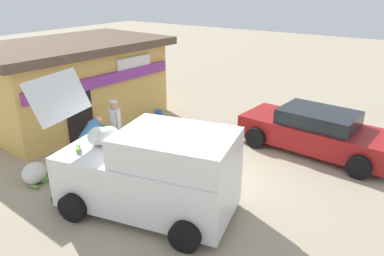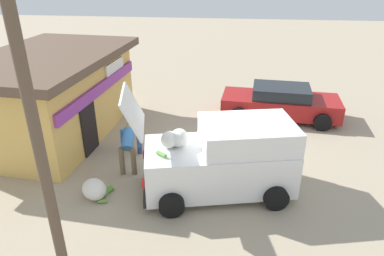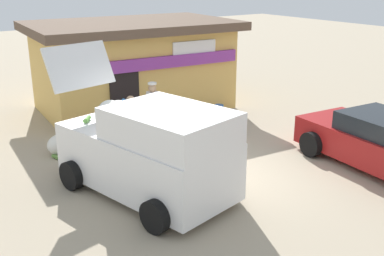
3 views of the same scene
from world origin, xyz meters
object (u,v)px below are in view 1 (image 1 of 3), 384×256
(parked_sedan, at_px, (317,132))
(unloaded_banana_pile, at_px, (35,174))
(delivery_van, at_px, (152,172))
(customer_bending, at_px, (90,138))
(storefront_bar, at_px, (73,82))
(vendor_standing, at_px, (115,123))
(paint_bucket, at_px, (159,115))

(parked_sedan, bearing_deg, unloaded_banana_pile, 137.73)
(delivery_van, distance_m, unloaded_banana_pile, 3.45)
(parked_sedan, distance_m, customer_bending, 6.56)
(storefront_bar, relative_size, unloaded_banana_pile, 7.10)
(parked_sedan, bearing_deg, storefront_bar, 106.07)
(delivery_van, relative_size, vendor_standing, 2.81)
(storefront_bar, height_order, delivery_van, delivery_van)
(unloaded_banana_pile, bearing_deg, storefront_bar, 37.07)
(delivery_van, distance_m, vendor_standing, 3.36)
(storefront_bar, distance_m, vendor_standing, 3.34)
(delivery_van, bearing_deg, parked_sedan, -21.70)
(storefront_bar, height_order, unloaded_banana_pile, storefront_bar)
(delivery_van, height_order, vendor_standing, delivery_van)
(delivery_van, relative_size, unloaded_banana_pile, 4.70)
(vendor_standing, bearing_deg, paint_bucket, 13.69)
(storefront_bar, bearing_deg, paint_bucket, -54.31)
(storefront_bar, height_order, paint_bucket, storefront_bar)
(delivery_van, height_order, paint_bucket, delivery_van)
(vendor_standing, xyz_separation_m, customer_bending, (-1.07, -0.12, -0.06))
(unloaded_banana_pile, bearing_deg, vendor_standing, -9.63)
(parked_sedan, height_order, unloaded_banana_pile, parked_sedan)
(vendor_standing, bearing_deg, delivery_van, -121.35)
(paint_bucket, bearing_deg, customer_bending, -168.27)
(parked_sedan, distance_m, paint_bucket, 5.65)
(delivery_van, bearing_deg, paint_bucket, 37.89)
(vendor_standing, distance_m, unloaded_banana_pile, 2.60)
(paint_bucket, bearing_deg, storefront_bar, 125.69)
(storefront_bar, xyz_separation_m, unloaded_banana_pile, (-3.56, -2.69, -1.24))
(storefront_bar, xyz_separation_m, vendor_standing, (-1.08, -3.11, -0.56))
(parked_sedan, relative_size, vendor_standing, 2.86)
(parked_sedan, relative_size, customer_bending, 3.35)
(storefront_bar, height_order, parked_sedan, storefront_bar)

